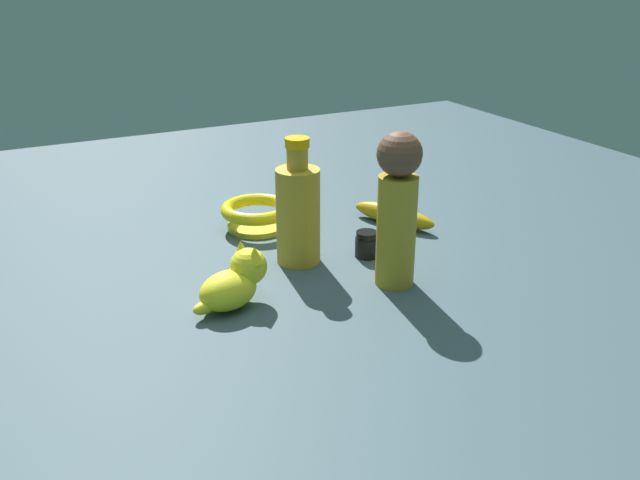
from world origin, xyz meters
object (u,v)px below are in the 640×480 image
Objects in this scene: bowl at (257,213)px; banana at (394,215)px; bottle_tall at (298,212)px; nail_polish_jar at (367,244)px; cat_figurine at (235,281)px; person_figure_adult at (397,207)px.

banana is (0.10, 0.24, -0.01)m from bowl.
nail_polish_jar is at bearing 72.95° from bottle_tall.
bottle_tall reaches higher than cat_figurine.
banana is at bearing 67.47° from bowl.
bowl reaches higher than banana.
bowl is at bearing -161.67° from person_figure_adult.
bottle_tall is at bearing -98.11° from banana.
nail_polish_jar is (0.10, -0.12, 0.00)m from banana.
banana is 3.91× the size of nail_polish_jar.
cat_figurine is 0.27m from nail_polish_jar.
person_figure_adult is 0.15m from nail_polish_jar.
bottle_tall is at bearing 123.61° from cat_figurine.
person_figure_adult is at bearing 18.33° from bowl.
person_figure_adult is at bearing -57.27° from banana.
person_figure_adult is 1.82× the size of bowl.
bowl is at bearing -178.09° from bottle_tall.
cat_figurine reaches higher than bowl.
person_figure_adult is at bearing 80.04° from cat_figurine.
nail_polish_jar is (-0.06, 0.26, -0.02)m from cat_figurine.
cat_figurine is 0.42m from banana.
person_figure_adult reaches higher than banana.
nail_polish_jar is (0.20, 0.12, -0.01)m from bowl.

